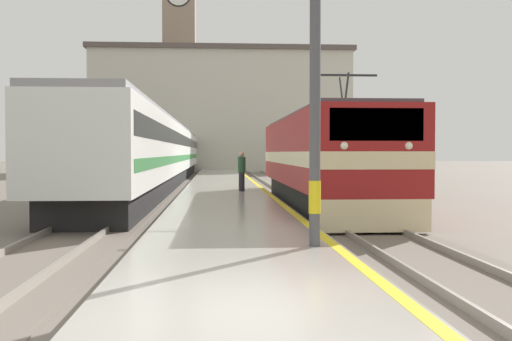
{
  "coord_description": "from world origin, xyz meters",
  "views": [
    {
      "loc": [
        -0.4,
        -6.75,
        2.05
      ],
      "look_at": [
        1.31,
        18.89,
        1.26
      ],
      "focal_mm": 42.0,
      "sensor_mm": 36.0,
      "label": 1
    }
  ],
  "objects_px": {
    "catenary_mast": "(322,33)",
    "clock_tower": "(180,52)",
    "locomotive_train": "(322,160)",
    "person_on_platform": "(242,170)",
    "passenger_train": "(163,152)"
  },
  "relations": [
    {
      "from": "catenary_mast",
      "to": "clock_tower",
      "type": "relative_size",
      "value": 0.29
    },
    {
      "from": "locomotive_train",
      "to": "person_on_platform",
      "type": "distance_m",
      "value": 5.39
    },
    {
      "from": "catenary_mast",
      "to": "passenger_train",
      "type": "bearing_deg",
      "value": 100.61
    },
    {
      "from": "locomotive_train",
      "to": "clock_tower",
      "type": "distance_m",
      "value": 51.57
    },
    {
      "from": "passenger_train",
      "to": "catenary_mast",
      "type": "xyz_separation_m",
      "value": [
        5.39,
        -28.74,
        2.17
      ]
    },
    {
      "from": "passenger_train",
      "to": "person_on_platform",
      "type": "relative_size",
      "value": 28.85
    },
    {
      "from": "locomotive_train",
      "to": "passenger_train",
      "type": "distance_m",
      "value": 19.23
    },
    {
      "from": "catenary_mast",
      "to": "person_on_platform",
      "type": "xyz_separation_m",
      "value": [
        -0.8,
        15.57,
        -2.96
      ]
    },
    {
      "from": "clock_tower",
      "to": "person_on_platform",
      "type": "bearing_deg",
      "value": -83.14
    },
    {
      "from": "locomotive_train",
      "to": "clock_tower",
      "type": "xyz_separation_m",
      "value": [
        -8.17,
        49.47,
        12.07
      ]
    },
    {
      "from": "locomotive_train",
      "to": "passenger_train",
      "type": "height_order",
      "value": "locomotive_train"
    },
    {
      "from": "person_on_platform",
      "to": "locomotive_train",
      "type": "bearing_deg",
      "value": -58.93
    },
    {
      "from": "catenary_mast",
      "to": "clock_tower",
      "type": "xyz_separation_m",
      "value": [
        -6.2,
        60.44,
        9.62
      ]
    },
    {
      "from": "catenary_mast",
      "to": "clock_tower",
      "type": "height_order",
      "value": "clock_tower"
    },
    {
      "from": "locomotive_train",
      "to": "person_on_platform",
      "type": "xyz_separation_m",
      "value": [
        -2.77,
        4.59,
        -0.52
      ]
    }
  ]
}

